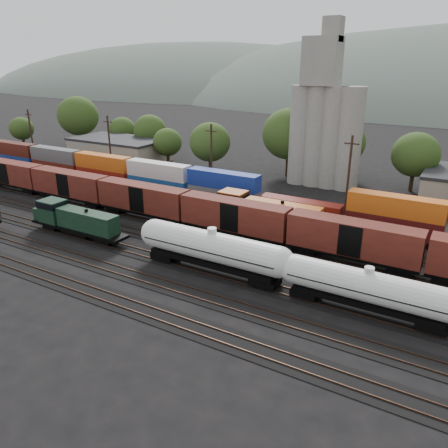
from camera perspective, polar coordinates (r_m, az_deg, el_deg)
The scene contains 12 objects.
ground at distance 54.98m, azimuth -3.04°, elevation -3.15°, with size 600.00×600.00×0.00m, color black.
tracks at distance 54.96m, azimuth -3.04°, elevation -3.11°, with size 180.00×33.20×0.20m.
green_locomotive at distance 61.34m, azimuth -19.12°, elevation 0.63°, with size 15.52×2.74×4.11m.
tank_car_a at distance 47.58m, azimuth -1.57°, elevation -3.18°, with size 19.01×3.40×4.98m.
tank_car_b at distance 42.25m, azimuth 18.17°, elevation -7.96°, with size 16.99×3.04×4.45m.
orange_locomotive at distance 60.59m, azimuth 4.90°, elevation 1.68°, with size 17.95×2.99×4.49m.
boxcar_string at distance 60.72m, azimuth -5.00°, elevation 2.28°, with size 153.60×2.90×4.20m.
container_wall at distance 61.38m, azimuth 16.86°, elevation 1.52°, with size 182.93×2.60×5.80m.
grain_silo at distance 82.44m, azimuth 12.97°, elevation 12.51°, with size 13.40×5.00×29.00m.
industrial_sheds at distance 82.41m, azimuth 14.54°, elevation 6.20°, with size 119.38×17.26×5.10m.
tree_band at distance 82.89m, azimuth 16.62°, elevation 9.66°, with size 164.52×20.87×14.38m.
utility_poles at distance 71.53m, azimuth 6.62°, elevation 7.60°, with size 122.20×0.36×12.00m.
Camera 1 is at (27.84, -41.95, 22.09)m, focal length 35.00 mm.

